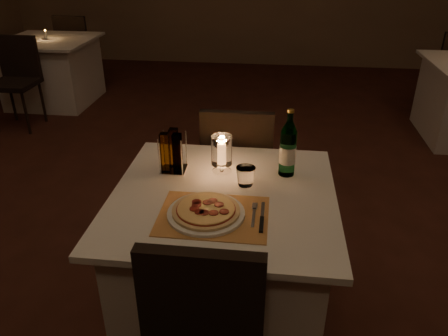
# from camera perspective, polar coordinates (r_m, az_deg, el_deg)

# --- Properties ---
(floor) EXTENTS (8.00, 10.00, 0.02)m
(floor) POSITION_cam_1_polar(r_m,az_deg,el_deg) (2.56, 2.86, -15.83)
(floor) COLOR #411D15
(floor) RESTS_ON ground
(main_table) EXTENTS (1.00, 1.00, 0.74)m
(main_table) POSITION_cam_1_polar(r_m,az_deg,el_deg) (2.17, -0.07, -11.70)
(main_table) COLOR silver
(main_table) RESTS_ON ground
(chair_far) EXTENTS (0.42, 0.42, 0.90)m
(chair_far) POSITION_cam_1_polar(r_m,az_deg,el_deg) (2.67, 1.80, 1.00)
(chair_far) COLOR black
(chair_far) RESTS_ON ground
(placemat) EXTENTS (0.45, 0.34, 0.00)m
(placemat) POSITION_cam_1_polar(r_m,az_deg,el_deg) (1.80, -1.40, -6.23)
(placemat) COLOR #BF8042
(placemat) RESTS_ON main_table
(plate) EXTENTS (0.32, 0.32, 0.01)m
(plate) POSITION_cam_1_polar(r_m,az_deg,el_deg) (1.80, -2.36, -5.93)
(plate) COLOR white
(plate) RESTS_ON placemat
(pizza) EXTENTS (0.28, 0.28, 0.02)m
(pizza) POSITION_cam_1_polar(r_m,az_deg,el_deg) (1.79, -2.36, -5.49)
(pizza) COLOR #D8B77F
(pizza) RESTS_ON plate
(fork) EXTENTS (0.02, 0.18, 0.00)m
(fork) POSITION_cam_1_polar(r_m,az_deg,el_deg) (1.82, 3.93, -5.88)
(fork) COLOR silver
(fork) RESTS_ON placemat
(knife) EXTENTS (0.02, 0.22, 0.01)m
(knife) POSITION_cam_1_polar(r_m,az_deg,el_deg) (1.76, 4.96, -6.95)
(knife) COLOR black
(knife) RESTS_ON placemat
(tumbler) EXTENTS (0.09, 0.09, 0.09)m
(tumbler) POSITION_cam_1_polar(r_m,az_deg,el_deg) (2.00, 2.84, -1.07)
(tumbler) COLOR white
(tumbler) RESTS_ON main_table
(water_bottle) EXTENTS (0.08, 0.08, 0.33)m
(water_bottle) POSITION_cam_1_polar(r_m,az_deg,el_deg) (2.08, 8.34, 2.46)
(water_bottle) COLOR #58A46C
(water_bottle) RESTS_ON main_table
(hurricane_candle) EXTENTS (0.10, 0.10, 0.19)m
(hurricane_candle) POSITION_cam_1_polar(r_m,az_deg,el_deg) (2.08, -0.30, 2.16)
(hurricane_candle) COLOR white
(hurricane_candle) RESTS_ON main_table
(cruet_caddy) EXTENTS (0.12, 0.12, 0.21)m
(cruet_caddy) POSITION_cam_1_polar(r_m,az_deg,el_deg) (2.11, -6.76, 1.98)
(cruet_caddy) COLOR white
(cruet_caddy) RESTS_ON main_table
(neighbor_table_left) EXTENTS (1.00, 1.00, 0.74)m
(neighbor_table_left) POSITION_cam_1_polar(r_m,az_deg,el_deg) (5.61, -21.49, 11.70)
(neighbor_table_left) COLOR silver
(neighbor_table_left) RESTS_ON ground
(neighbor_chair_la) EXTENTS (0.42, 0.42, 0.90)m
(neighbor_chair_la) POSITION_cam_1_polar(r_m,az_deg,el_deg) (4.97, -25.49, 11.16)
(neighbor_chair_la) COLOR black
(neighbor_chair_la) RESTS_ON ground
(neighbor_chair_lb) EXTENTS (0.42, 0.42, 0.90)m
(neighbor_chair_lb) POSITION_cam_1_polar(r_m,az_deg,el_deg) (6.19, -18.81, 15.20)
(neighbor_chair_lb) COLOR black
(neighbor_chair_lb) RESTS_ON ground
(neighbor_candle_left) EXTENTS (0.03, 0.03, 0.11)m
(neighbor_candle_left) POSITION_cam_1_polar(r_m,az_deg,el_deg) (5.52, -22.25, 15.81)
(neighbor_candle_left) COLOR white
(neighbor_candle_left) RESTS_ON neighbor_table_left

